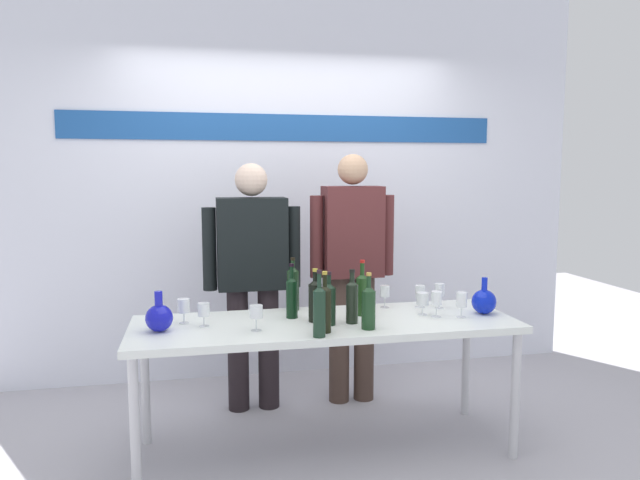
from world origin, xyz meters
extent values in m
plane|color=#A8A4AD|center=(0.00, 0.00, 0.00)|extent=(10.00, 10.00, 0.00)
cube|color=white|center=(0.00, 1.41, 1.50)|extent=(4.72, 0.10, 3.00)
cube|color=#1E5198|center=(0.00, 1.35, 1.92)|extent=(3.30, 0.01, 0.20)
cube|color=white|center=(0.00, 0.00, 0.74)|extent=(2.14, 0.71, 0.04)
cylinder|color=silver|center=(-1.01, -0.30, 0.36)|extent=(0.05, 0.05, 0.72)
cylinder|color=silver|center=(1.01, -0.30, 0.36)|extent=(0.05, 0.05, 0.72)
cylinder|color=silver|center=(-1.01, 0.30, 0.36)|extent=(0.05, 0.05, 0.72)
cylinder|color=silver|center=(1.01, 0.30, 0.36)|extent=(0.05, 0.05, 0.72)
sphere|color=#1619B4|center=(-0.90, -0.03, 0.83)|extent=(0.14, 0.14, 0.14)
cylinder|color=#1619B4|center=(-0.90, -0.03, 0.93)|extent=(0.04, 0.04, 0.08)
sphere|color=#0C20BC|center=(0.95, -0.03, 0.83)|extent=(0.14, 0.14, 0.14)
cylinder|color=#0C20BC|center=(0.95, -0.03, 0.94)|extent=(0.03, 0.03, 0.08)
cylinder|color=black|center=(-0.44, 0.70, 0.41)|extent=(0.14, 0.14, 0.82)
cylinder|color=black|center=(-0.24, 0.70, 0.41)|extent=(0.14, 0.14, 0.82)
cube|color=black|center=(-0.34, 0.70, 1.12)|extent=(0.45, 0.22, 0.60)
cylinder|color=black|center=(-0.62, 0.70, 1.09)|extent=(0.09, 0.09, 0.54)
cylinder|color=black|center=(-0.06, 0.70, 1.09)|extent=(0.09, 0.09, 0.54)
sphere|color=beige|center=(-0.34, 0.70, 1.54)|extent=(0.21, 0.21, 0.21)
cylinder|color=#412F28|center=(0.25, 0.70, 0.44)|extent=(0.14, 0.14, 0.88)
cylinder|color=#412F28|center=(0.43, 0.70, 0.44)|extent=(0.14, 0.14, 0.88)
cube|color=#552627|center=(0.34, 0.70, 1.19)|extent=(0.40, 0.22, 0.61)
cylinder|color=#552627|center=(0.09, 0.70, 1.16)|extent=(0.09, 0.09, 0.55)
cylinder|color=#552627|center=(0.59, 0.70, 1.16)|extent=(0.09, 0.09, 0.55)
sphere|color=tan|center=(0.34, 0.70, 1.61)|extent=(0.20, 0.20, 0.20)
cylinder|color=black|center=(0.13, -0.07, 0.87)|extent=(0.07, 0.07, 0.22)
cone|color=black|center=(0.13, -0.07, 0.99)|extent=(0.07, 0.07, 0.03)
cylinder|color=black|center=(0.13, -0.07, 1.01)|extent=(0.03, 0.03, 0.07)
cylinder|color=black|center=(0.13, -0.07, 1.05)|extent=(0.03, 0.03, 0.02)
cylinder|color=#162F20|center=(-0.10, -0.30, 0.88)|extent=(0.06, 0.06, 0.24)
cone|color=#162F20|center=(-0.10, -0.30, 1.01)|extent=(0.06, 0.06, 0.03)
cylinder|color=#162F20|center=(-0.10, -0.30, 1.04)|extent=(0.02, 0.02, 0.09)
cylinder|color=black|center=(-0.10, -0.30, 1.10)|extent=(0.03, 0.03, 0.02)
cylinder|color=black|center=(-0.17, 0.11, 0.87)|extent=(0.07, 0.07, 0.21)
cone|color=black|center=(-0.17, 0.11, 0.99)|extent=(0.07, 0.07, 0.03)
cylinder|color=black|center=(-0.17, 0.11, 1.02)|extent=(0.02, 0.02, 0.08)
cylinder|color=black|center=(-0.17, 0.11, 1.07)|extent=(0.03, 0.03, 0.02)
cylinder|color=#18381C|center=(0.19, -0.21, 0.86)|extent=(0.07, 0.07, 0.20)
cone|color=#18381C|center=(0.19, -0.21, 0.98)|extent=(0.07, 0.07, 0.03)
cylinder|color=#18381C|center=(0.19, -0.21, 1.01)|extent=(0.02, 0.02, 0.08)
cylinder|color=#BA943B|center=(0.19, -0.21, 1.06)|extent=(0.03, 0.03, 0.02)
cylinder|color=black|center=(-0.13, 0.30, 0.88)|extent=(0.07, 0.07, 0.24)
cone|color=black|center=(-0.13, 0.30, 1.01)|extent=(0.07, 0.07, 0.03)
cylinder|color=black|center=(-0.13, 0.30, 1.03)|extent=(0.02, 0.02, 0.07)
cylinder|color=black|center=(-0.13, 0.30, 1.07)|extent=(0.03, 0.03, 0.02)
cylinder|color=black|center=(-0.06, 0.00, 0.87)|extent=(0.07, 0.07, 0.21)
cone|color=black|center=(-0.06, 0.00, 0.98)|extent=(0.07, 0.07, 0.03)
cylinder|color=black|center=(-0.06, 0.00, 1.01)|extent=(0.03, 0.03, 0.07)
cylinder|color=gold|center=(-0.06, 0.00, 1.05)|extent=(0.03, 0.03, 0.02)
cylinder|color=#1C3F18|center=(0.24, 0.09, 0.87)|extent=(0.07, 0.07, 0.22)
cone|color=#1C3F18|center=(0.24, 0.09, 0.99)|extent=(0.07, 0.07, 0.03)
cylinder|color=#1C3F18|center=(0.24, 0.09, 1.03)|extent=(0.03, 0.03, 0.09)
cylinder|color=red|center=(0.24, 0.09, 1.08)|extent=(0.03, 0.03, 0.02)
cylinder|color=black|center=(0.00, -0.08, 0.86)|extent=(0.07, 0.07, 0.21)
cone|color=black|center=(0.00, -0.08, 0.98)|extent=(0.07, 0.07, 0.03)
cylinder|color=black|center=(0.00, -0.08, 1.00)|extent=(0.02, 0.02, 0.07)
cylinder|color=black|center=(0.00, -0.08, 1.05)|extent=(0.03, 0.03, 0.02)
cylinder|color=black|center=(-0.05, -0.22, 0.87)|extent=(0.07, 0.07, 0.22)
cone|color=black|center=(-0.05, -0.22, 1.00)|extent=(0.07, 0.07, 0.03)
cylinder|color=black|center=(-0.05, -0.22, 1.03)|extent=(0.02, 0.02, 0.08)
cylinder|color=gold|center=(-0.05, -0.22, 1.07)|extent=(0.03, 0.03, 0.02)
cylinder|color=white|center=(-0.67, 0.02, 0.76)|extent=(0.06, 0.06, 0.00)
cylinder|color=white|center=(-0.67, 0.02, 0.79)|extent=(0.01, 0.01, 0.06)
cylinder|color=white|center=(-0.67, 0.02, 0.85)|extent=(0.06, 0.06, 0.07)
cylinder|color=white|center=(-0.40, -0.12, 0.76)|extent=(0.06, 0.06, 0.00)
cylinder|color=white|center=(-0.40, -0.12, 0.80)|extent=(0.01, 0.01, 0.07)
cylinder|color=white|center=(-0.40, -0.12, 0.86)|extent=(0.07, 0.07, 0.07)
cylinder|color=white|center=(-0.78, 0.11, 0.76)|extent=(0.05, 0.05, 0.00)
cylinder|color=white|center=(-0.78, 0.11, 0.79)|extent=(0.01, 0.01, 0.06)
cylinder|color=white|center=(-0.78, 0.11, 0.86)|extent=(0.07, 0.07, 0.07)
cylinder|color=white|center=(0.78, -0.08, 0.76)|extent=(0.06, 0.06, 0.00)
cylinder|color=white|center=(0.78, -0.08, 0.79)|extent=(0.01, 0.01, 0.06)
cylinder|color=white|center=(0.78, -0.08, 0.87)|extent=(0.06, 0.06, 0.09)
cylinder|color=white|center=(0.75, 0.15, 0.76)|extent=(0.05, 0.05, 0.00)
cylinder|color=white|center=(0.75, 0.15, 0.80)|extent=(0.01, 0.01, 0.07)
cylinder|color=white|center=(0.75, 0.15, 0.88)|extent=(0.06, 0.06, 0.08)
cylinder|color=white|center=(0.58, 0.02, 0.76)|extent=(0.05, 0.05, 0.00)
cylinder|color=white|center=(0.58, 0.02, 0.79)|extent=(0.01, 0.01, 0.06)
cylinder|color=white|center=(0.58, 0.02, 0.86)|extent=(0.07, 0.07, 0.07)
cylinder|color=white|center=(0.43, 0.24, 0.76)|extent=(0.06, 0.06, 0.00)
cylinder|color=white|center=(0.43, 0.24, 0.80)|extent=(0.01, 0.01, 0.07)
cylinder|color=white|center=(0.43, 0.24, 0.86)|extent=(0.06, 0.06, 0.07)
cylinder|color=white|center=(0.64, 0.20, 0.76)|extent=(0.06, 0.06, 0.00)
cylinder|color=white|center=(0.64, 0.20, 0.79)|extent=(0.01, 0.01, 0.06)
cylinder|color=white|center=(0.64, 0.20, 0.86)|extent=(0.06, 0.06, 0.08)
cylinder|color=white|center=(0.64, -0.05, 0.76)|extent=(0.06, 0.06, 0.00)
cylinder|color=white|center=(0.64, -0.05, 0.80)|extent=(0.01, 0.01, 0.07)
cylinder|color=white|center=(0.64, -0.05, 0.87)|extent=(0.06, 0.06, 0.08)
camera|label=1|loc=(-0.70, -3.13, 1.60)|focal=32.91mm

